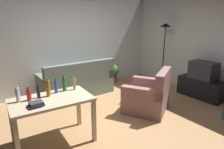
% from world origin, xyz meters
% --- Properties ---
extents(ground_plane, '(5.20, 4.40, 0.02)m').
position_xyz_m(ground_plane, '(0.00, 0.00, -0.01)').
color(ground_plane, tan).
extents(wall_rear, '(5.20, 0.10, 2.70)m').
position_xyz_m(wall_rear, '(0.00, 2.20, 1.35)').
color(wall_rear, white).
rests_on(wall_rear, ground_plane).
extents(wall_right, '(0.10, 4.40, 2.70)m').
position_xyz_m(wall_right, '(2.60, 0.00, 1.35)').
color(wall_right, silver).
rests_on(wall_right, ground_plane).
extents(couch, '(1.84, 0.84, 0.92)m').
position_xyz_m(couch, '(-0.24, 1.59, 0.31)').
color(couch, slate).
rests_on(couch, ground_plane).
extents(tv_stand, '(0.44, 1.10, 0.48)m').
position_xyz_m(tv_stand, '(2.25, -0.37, 0.24)').
color(tv_stand, black).
rests_on(tv_stand, ground_plane).
extents(tv, '(0.41, 0.60, 0.44)m').
position_xyz_m(tv, '(2.25, -0.37, 0.70)').
color(tv, '#2D2D33').
rests_on(tv, tv_stand).
extents(torchiere_lamp, '(0.32, 0.32, 1.81)m').
position_xyz_m(torchiere_lamp, '(2.25, 0.89, 1.41)').
color(torchiere_lamp, black).
rests_on(torchiere_lamp, ground_plane).
extents(desk, '(1.24, 0.77, 0.76)m').
position_xyz_m(desk, '(-1.46, -0.08, 0.65)').
color(desk, '#C6B28E').
rests_on(desk, ground_plane).
extents(potted_plant, '(0.36, 0.36, 0.57)m').
position_xyz_m(potted_plant, '(1.14, 1.90, 0.33)').
color(potted_plant, brown).
rests_on(potted_plant, ground_plane).
extents(armchair, '(1.20, 1.18, 0.92)m').
position_xyz_m(armchair, '(0.62, -0.13, 0.32)').
color(armchair, '#996B66').
rests_on(armchair, ground_plane).
extents(bottle_clear, '(0.06, 0.06, 0.26)m').
position_xyz_m(bottle_clear, '(-1.89, 0.07, 0.87)').
color(bottle_clear, silver).
rests_on(bottle_clear, desk).
extents(bottle_red, '(0.07, 0.07, 0.21)m').
position_xyz_m(bottle_red, '(-1.74, 0.04, 0.85)').
color(bottle_red, '#AD2323').
rests_on(bottle_red, desk).
extents(bottle_dark, '(0.05, 0.05, 0.21)m').
position_xyz_m(bottle_dark, '(-1.60, 0.06, 0.85)').
color(bottle_dark, black).
rests_on(bottle_dark, desk).
extents(bottle_amber, '(0.06, 0.06, 0.30)m').
position_xyz_m(bottle_amber, '(-1.46, 0.04, 0.89)').
color(bottle_amber, '#9E6019').
rests_on(bottle_amber, desk).
extents(bottle_blue, '(0.05, 0.05, 0.25)m').
position_xyz_m(bottle_blue, '(-1.30, 0.11, 0.87)').
color(bottle_blue, '#2347A3').
rests_on(bottle_blue, desk).
extents(bottle_green, '(0.07, 0.07, 0.27)m').
position_xyz_m(bottle_green, '(-1.15, 0.12, 0.88)').
color(bottle_green, '#1E722D').
rests_on(bottle_green, desk).
extents(bottle_squat, '(0.05, 0.05, 0.24)m').
position_xyz_m(bottle_squat, '(-0.99, 0.08, 0.86)').
color(bottle_squat, '#BCB24C').
rests_on(bottle_squat, desk).
extents(book_stack, '(0.23, 0.16, 0.07)m').
position_xyz_m(book_stack, '(-1.72, -0.24, 0.79)').
color(book_stack, '#593372').
rests_on(book_stack, desk).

